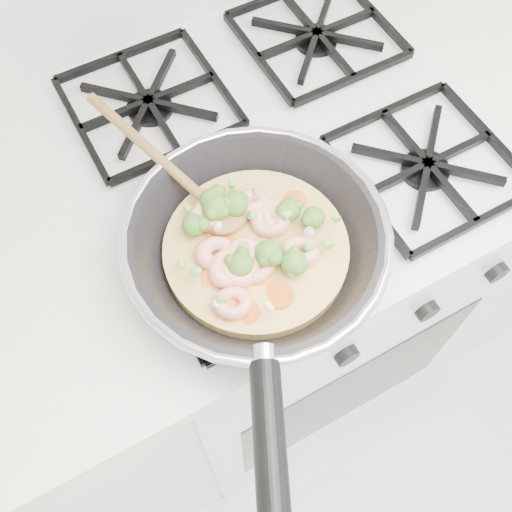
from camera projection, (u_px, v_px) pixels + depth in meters
stove at (275, 271)px, 1.29m from camera, size 0.60×0.60×0.92m
skillet at (254, 246)px, 0.74m from camera, size 0.33×0.58×0.09m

